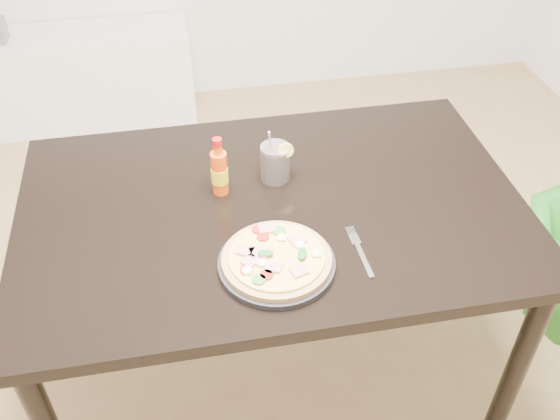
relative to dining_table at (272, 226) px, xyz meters
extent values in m
cube|color=black|center=(0.00, 0.00, 0.06)|extent=(1.40, 0.90, 0.04)
cylinder|color=black|center=(0.64, -0.39, -0.31)|extent=(0.06, 0.06, 0.71)
cylinder|color=black|center=(-0.64, 0.39, -0.31)|extent=(0.06, 0.06, 0.71)
cylinder|color=black|center=(0.64, 0.39, -0.31)|extent=(0.06, 0.06, 0.71)
cylinder|color=black|center=(-0.03, -0.24, 0.09)|extent=(0.29, 0.29, 0.02)
cylinder|color=tan|center=(-0.03, -0.24, 0.11)|extent=(0.27, 0.27, 0.01)
cylinder|color=#D6BE5D|center=(-0.03, -0.24, 0.12)|extent=(0.24, 0.24, 0.01)
cube|color=#CB7F84|center=(-0.04, -0.14, 0.12)|extent=(0.04, 0.04, 0.01)
cube|color=#CB7F84|center=(-0.10, -0.21, 0.12)|extent=(0.05, 0.05, 0.01)
cube|color=#CB7F84|center=(0.03, -0.20, 0.12)|extent=(0.05, 0.04, 0.01)
cube|color=#CB7F84|center=(-0.10, -0.25, 0.12)|extent=(0.05, 0.05, 0.01)
cube|color=#CB7F84|center=(-0.04, -0.28, 0.12)|extent=(0.05, 0.05, 0.01)
cube|color=#CB7F84|center=(-0.07, -0.22, 0.12)|extent=(0.04, 0.04, 0.01)
cube|color=#CB7F84|center=(0.01, -0.30, 0.12)|extent=(0.05, 0.04, 0.01)
cylinder|color=#AE1A12|center=(-0.07, -0.30, 0.12)|extent=(0.03, 0.03, 0.01)
cylinder|color=#AE1A12|center=(-0.11, -0.28, 0.12)|extent=(0.03, 0.03, 0.01)
cylinder|color=#AE1A12|center=(-0.06, -0.14, 0.12)|extent=(0.03, 0.03, 0.01)
cylinder|color=#AE1A12|center=(-0.05, -0.17, 0.12)|extent=(0.03, 0.03, 0.01)
cylinder|color=#3A822B|center=(-0.09, -0.31, 0.12)|extent=(0.03, 0.03, 0.01)
cylinder|color=#3A822B|center=(-0.05, -0.28, 0.12)|extent=(0.03, 0.03, 0.01)
cylinder|color=#3A822B|center=(-0.01, -0.16, 0.12)|extent=(0.03, 0.03, 0.01)
ellipsoid|color=white|center=(-0.07, -0.26, 0.12)|extent=(0.03, 0.03, 0.01)
ellipsoid|color=white|center=(-0.11, -0.28, 0.12)|extent=(0.03, 0.03, 0.01)
ellipsoid|color=white|center=(0.07, -0.25, 0.12)|extent=(0.03, 0.03, 0.01)
ellipsoid|color=white|center=(-0.01, -0.18, 0.12)|extent=(0.03, 0.03, 0.01)
ellipsoid|color=white|center=(0.03, -0.21, 0.12)|extent=(0.03, 0.03, 0.01)
ellipsoid|color=white|center=(-0.06, -0.23, 0.12)|extent=(0.03, 0.03, 0.01)
ellipsoid|color=#17631D|center=(0.03, -0.25, 0.13)|extent=(0.03, 0.05, 0.00)
ellipsoid|color=#17631D|center=(-0.06, -0.23, 0.13)|extent=(0.04, 0.03, 0.00)
cylinder|color=#EE4D0E|center=(-0.13, 0.08, 0.15)|extent=(0.05, 0.05, 0.13)
cylinder|color=yellow|center=(-0.13, 0.08, 0.14)|extent=(0.05, 0.05, 0.05)
cylinder|color=#EE4D0E|center=(-0.13, 0.08, 0.23)|extent=(0.02, 0.02, 0.03)
cylinder|color=red|center=(-0.13, 0.08, 0.25)|extent=(0.03, 0.03, 0.02)
cylinder|color=black|center=(0.03, 0.12, 0.13)|extent=(0.08, 0.08, 0.10)
cylinder|color=silver|center=(0.03, 0.12, 0.14)|extent=(0.08, 0.08, 0.11)
cylinder|color=#F2E059|center=(0.06, 0.10, 0.19)|extent=(0.04, 0.01, 0.04)
cylinder|color=#B2B2B7|center=(0.02, 0.13, 0.17)|extent=(0.03, 0.06, 0.17)
cube|color=silver|center=(0.19, -0.26, 0.09)|extent=(0.02, 0.12, 0.00)
cube|color=silver|center=(0.19, -0.18, 0.09)|extent=(0.03, 0.04, 0.00)
cube|color=silver|center=(0.18, -0.15, 0.09)|extent=(0.00, 0.03, 0.00)
cube|color=silver|center=(0.18, -0.15, 0.09)|extent=(0.00, 0.03, 0.00)
cube|color=silver|center=(0.19, -0.15, 0.09)|extent=(0.00, 0.03, 0.00)
cube|color=silver|center=(0.19, -0.15, 0.09)|extent=(0.00, 0.03, 0.00)
cube|color=white|center=(-0.83, 1.80, -0.42)|extent=(1.40, 0.34, 0.50)
camera|label=1|loc=(-0.22, -1.31, 1.20)|focal=40.00mm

